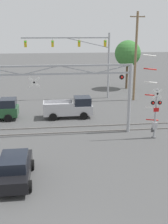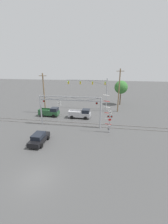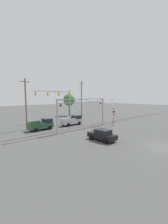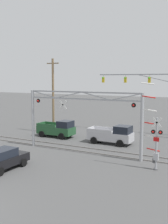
{
  "view_description": "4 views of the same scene",
  "coord_description": "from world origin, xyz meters",
  "px_view_note": "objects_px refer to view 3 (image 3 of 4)",
  "views": [
    {
      "loc": [
        -0.78,
        -7.97,
        8.54
      ],
      "look_at": [
        1.86,
        13.55,
        2.14
      ],
      "focal_mm": 45.0,
      "sensor_mm": 36.0,
      "label": 1
    },
    {
      "loc": [
        7.05,
        -11.93,
        11.55
      ],
      "look_at": [
        2.42,
        16.17,
        2.4
      ],
      "focal_mm": 24.0,
      "sensor_mm": 36.0,
      "label": 2
    },
    {
      "loc": [
        -19.22,
        -6.45,
        6.28
      ],
      "look_at": [
        -0.35,
        13.68,
        3.41
      ],
      "focal_mm": 24.0,
      "sensor_mm": 36.0,
      "label": 3
    },
    {
      "loc": [
        12.67,
        -8.58,
        7.03
      ],
      "look_at": [
        -1.22,
        17.02,
        3.56
      ],
      "focal_mm": 45.0,
      "sensor_mm": 36.0,
      "label": 4
    }
  ],
  "objects_px": {
    "pickup_truck_lead": "(72,121)",
    "background_tree_beyond_span": "(69,100)",
    "pickup_truck_following": "(42,125)",
    "crossing_gantry": "(83,109)",
    "traffic_signal_span": "(62,99)",
    "sedan_waiting": "(102,135)",
    "crossing_signal_mast": "(113,115)",
    "utility_pole_left": "(26,104)",
    "utility_pole_right": "(82,99)"
  },
  "relations": [
    {
      "from": "background_tree_beyond_span",
      "to": "crossing_signal_mast",
      "type": "bearing_deg",
      "value": -99.09
    },
    {
      "from": "traffic_signal_span",
      "to": "sedan_waiting",
      "type": "distance_m",
      "value": 21.55
    },
    {
      "from": "sedan_waiting",
      "to": "utility_pole_right",
      "type": "relative_size",
      "value": 0.4
    },
    {
      "from": "utility_pole_left",
      "to": "crossing_gantry",
      "type": "bearing_deg",
      "value": -40.91
    },
    {
      "from": "pickup_truck_following",
      "to": "utility_pole_right",
      "type": "bearing_deg",
      "value": 21.28
    },
    {
      "from": "utility_pole_right",
      "to": "sedan_waiting",
      "type": "bearing_deg",
      "value": -124.52
    },
    {
      "from": "background_tree_beyond_span",
      "to": "pickup_truck_lead",
      "type": "bearing_deg",
      "value": -125.24
    },
    {
      "from": "sedan_waiting",
      "to": "background_tree_beyond_span",
      "type": "xyz_separation_m",
      "value": [
        13.56,
        25.35,
        4.35
      ]
    },
    {
      "from": "crossing_signal_mast",
      "to": "pickup_truck_lead",
      "type": "distance_m",
      "value": 9.07
    },
    {
      "from": "traffic_signal_span",
      "to": "utility_pole_right",
      "type": "relative_size",
      "value": 1.02
    },
    {
      "from": "utility_pole_left",
      "to": "background_tree_beyond_span",
      "type": "distance_m",
      "value": 21.7
    },
    {
      "from": "crossing_gantry",
      "to": "utility_pole_left",
      "type": "xyz_separation_m",
      "value": [
        -8.05,
        6.98,
        1.04
      ]
    },
    {
      "from": "background_tree_beyond_span",
      "to": "utility_pole_left",
      "type": "bearing_deg",
      "value": -149.22
    },
    {
      "from": "crossing_signal_mast",
      "to": "background_tree_beyond_span",
      "type": "xyz_separation_m",
      "value": [
        3.16,
        19.78,
        2.95
      ]
    },
    {
      "from": "sedan_waiting",
      "to": "background_tree_beyond_span",
      "type": "distance_m",
      "value": 29.07
    },
    {
      "from": "crossing_gantry",
      "to": "traffic_signal_span",
      "type": "bearing_deg",
      "value": 72.5
    },
    {
      "from": "pickup_truck_following",
      "to": "utility_pole_left",
      "type": "relative_size",
      "value": 0.48
    },
    {
      "from": "sedan_waiting",
      "to": "utility_pole_right",
      "type": "distance_m",
      "value": 22.62
    },
    {
      "from": "traffic_signal_span",
      "to": "crossing_gantry",
      "type": "bearing_deg",
      "value": -107.5
    },
    {
      "from": "crossing_gantry",
      "to": "sedan_waiting",
      "type": "height_order",
      "value": "crossing_gantry"
    },
    {
      "from": "crossing_signal_mast",
      "to": "pickup_truck_following",
      "type": "xyz_separation_m",
      "value": [
        -13.45,
        6.6,
        -1.24
      ]
    },
    {
      "from": "pickup_truck_following",
      "to": "utility_pole_left",
      "type": "height_order",
      "value": "utility_pole_left"
    },
    {
      "from": "pickup_truck_lead",
      "to": "background_tree_beyond_span",
      "type": "height_order",
      "value": "background_tree_beyond_span"
    },
    {
      "from": "crossing_gantry",
      "to": "traffic_signal_span",
      "type": "distance_m",
      "value": 13.28
    },
    {
      "from": "pickup_truck_following",
      "to": "background_tree_beyond_span",
      "type": "bearing_deg",
      "value": 38.42
    },
    {
      "from": "crossing_gantry",
      "to": "utility_pole_left",
      "type": "height_order",
      "value": "utility_pole_left"
    },
    {
      "from": "crossing_signal_mast",
      "to": "utility_pole_left",
      "type": "xyz_separation_m",
      "value": [
        -15.48,
        8.68,
        2.71
      ]
    },
    {
      "from": "pickup_truck_following",
      "to": "pickup_truck_lead",
      "type": "bearing_deg",
      "value": -1.11
    },
    {
      "from": "crossing_gantry",
      "to": "pickup_truck_following",
      "type": "relative_size",
      "value": 2.61
    },
    {
      "from": "pickup_truck_following",
      "to": "sedan_waiting",
      "type": "height_order",
      "value": "pickup_truck_following"
    },
    {
      "from": "crossing_signal_mast",
      "to": "utility_pole_right",
      "type": "distance_m",
      "value": 13.26
    },
    {
      "from": "crossing_gantry",
      "to": "background_tree_beyond_span",
      "type": "bearing_deg",
      "value": 59.65
    },
    {
      "from": "pickup_truck_following",
      "to": "utility_pole_right",
      "type": "relative_size",
      "value": 0.43
    },
    {
      "from": "pickup_truck_lead",
      "to": "utility_pole_left",
      "type": "height_order",
      "value": "utility_pole_left"
    },
    {
      "from": "pickup_truck_lead",
      "to": "pickup_truck_following",
      "type": "relative_size",
      "value": 1.07
    },
    {
      "from": "crossing_gantry",
      "to": "crossing_signal_mast",
      "type": "bearing_deg",
      "value": -12.89
    },
    {
      "from": "sedan_waiting",
      "to": "crossing_signal_mast",
      "type": "bearing_deg",
      "value": 28.19
    },
    {
      "from": "crossing_signal_mast",
      "to": "crossing_gantry",
      "type": "bearing_deg",
      "value": 167.11
    },
    {
      "from": "pickup_truck_following",
      "to": "sedan_waiting",
      "type": "xyz_separation_m",
      "value": [
        3.05,
        -12.17,
        -0.16
      ]
    },
    {
      "from": "pickup_truck_lead",
      "to": "sedan_waiting",
      "type": "height_order",
      "value": "pickup_truck_lead"
    },
    {
      "from": "crossing_gantry",
      "to": "sedan_waiting",
      "type": "relative_size",
      "value": 2.8
    },
    {
      "from": "background_tree_beyond_span",
      "to": "pickup_truck_following",
      "type": "bearing_deg",
      "value": -141.58
    },
    {
      "from": "pickup_truck_lead",
      "to": "background_tree_beyond_span",
      "type": "distance_m",
      "value": 16.83
    },
    {
      "from": "crossing_gantry",
      "to": "pickup_truck_lead",
      "type": "xyz_separation_m",
      "value": [
        1.18,
        4.76,
        -2.91
      ]
    },
    {
      "from": "utility_pole_left",
      "to": "sedan_waiting",
      "type": "bearing_deg",
      "value": -70.37
    },
    {
      "from": "utility_pole_left",
      "to": "pickup_truck_following",
      "type": "bearing_deg",
      "value": -45.72
    },
    {
      "from": "sedan_waiting",
      "to": "pickup_truck_following",
      "type": "bearing_deg",
      "value": 104.09
    },
    {
      "from": "crossing_gantry",
      "to": "sedan_waiting",
      "type": "bearing_deg",
      "value": -112.24
    },
    {
      "from": "sedan_waiting",
      "to": "crossing_gantry",
      "type": "bearing_deg",
      "value": 67.76
    },
    {
      "from": "pickup_truck_following",
      "to": "sedan_waiting",
      "type": "distance_m",
      "value": 12.55
    }
  ]
}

